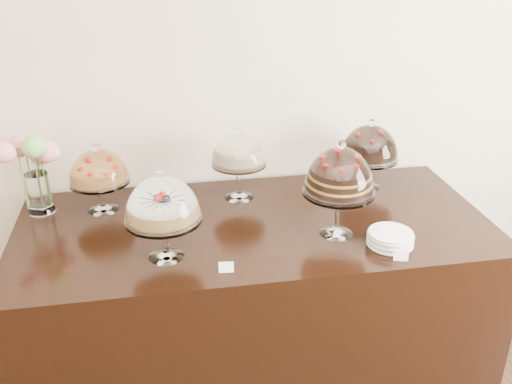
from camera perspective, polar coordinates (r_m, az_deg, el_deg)
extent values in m
cube|color=beige|center=(3.02, 3.12, 12.48)|extent=(5.00, 0.04, 3.00)
cube|color=black|center=(2.91, -0.18, -10.86)|extent=(2.20, 1.00, 0.90)
cone|color=white|center=(2.43, -8.97, -6.12)|extent=(0.15, 0.15, 0.02)
cylinder|color=white|center=(2.39, -9.10, -4.36)|extent=(0.03, 0.03, 0.15)
cylinder|color=white|center=(2.35, -9.23, -2.69)|extent=(0.32, 0.32, 0.01)
cylinder|color=#AA834B|center=(2.33, -9.29, -1.90)|extent=(0.27, 0.27, 0.06)
sphere|color=#B0130E|center=(2.34, -7.67, -0.65)|extent=(0.02, 0.02, 0.02)
sphere|color=#B0130E|center=(2.36, -10.70, -0.59)|extent=(0.02, 0.02, 0.02)
sphere|color=#B0130E|center=(2.25, -9.72, -1.84)|extent=(0.02, 0.02, 0.02)
sphere|color=white|center=(2.27, -9.58, 1.75)|extent=(0.04, 0.04, 0.04)
cone|color=white|center=(2.60, 7.98, -3.84)|extent=(0.15, 0.15, 0.02)
cylinder|color=white|center=(2.55, 8.11, -1.90)|extent=(0.03, 0.03, 0.17)
cylinder|color=white|center=(2.51, 8.24, -0.02)|extent=(0.31, 0.31, 0.01)
cylinder|color=black|center=(2.49, 8.32, 1.14)|extent=(0.23, 0.23, 0.10)
sphere|color=#B0130E|center=(2.50, 9.58, 2.66)|extent=(0.02, 0.02, 0.02)
sphere|color=#B0130E|center=(2.52, 8.28, 2.96)|extent=(0.02, 0.02, 0.02)
sphere|color=#B0130E|center=(2.49, 7.10, 2.72)|extent=(0.02, 0.02, 0.02)
sphere|color=#B0130E|center=(2.43, 7.19, 2.15)|extent=(0.02, 0.02, 0.02)
sphere|color=#B0130E|center=(2.41, 8.53, 1.83)|extent=(0.02, 0.02, 0.02)
sphere|color=#B0130E|center=(2.44, 9.74, 2.09)|extent=(0.02, 0.02, 0.02)
sphere|color=white|center=(2.43, 8.56, 4.71)|extent=(0.04, 0.04, 0.04)
cone|color=white|center=(2.91, -1.68, -0.29)|extent=(0.15, 0.15, 0.02)
cylinder|color=white|center=(2.87, -1.71, 1.35)|extent=(0.03, 0.03, 0.16)
cylinder|color=white|center=(2.84, -1.73, 2.91)|extent=(0.28, 0.28, 0.01)
cylinder|color=beige|center=(2.82, -1.74, 3.71)|extent=(0.23, 0.23, 0.07)
sphere|color=white|center=(2.78, -1.77, 6.11)|extent=(0.04, 0.04, 0.04)
cone|color=white|center=(3.08, 10.96, 0.74)|extent=(0.15, 0.15, 0.02)
cylinder|color=white|center=(3.05, 11.09, 2.11)|extent=(0.03, 0.03, 0.13)
cylinder|color=white|center=(3.02, 11.20, 3.38)|extent=(0.31, 0.31, 0.01)
cylinder|color=black|center=(3.00, 11.28, 4.25)|extent=(0.24, 0.24, 0.09)
sphere|color=#B0130E|center=(3.02, 12.36, 5.38)|extent=(0.02, 0.02, 0.02)
sphere|color=#B0130E|center=(3.01, 10.19, 5.45)|extent=(0.02, 0.02, 0.02)
sphere|color=#B0130E|center=(2.92, 11.54, 4.75)|extent=(0.02, 0.02, 0.02)
sphere|color=white|center=(2.95, 11.51, 6.79)|extent=(0.04, 0.04, 0.04)
cone|color=white|center=(2.88, -15.03, -1.49)|extent=(0.15, 0.15, 0.02)
cylinder|color=white|center=(2.85, -15.20, -0.16)|extent=(0.03, 0.03, 0.12)
cylinder|color=white|center=(2.82, -15.35, 1.07)|extent=(0.29, 0.29, 0.01)
cylinder|color=#C38239|center=(2.81, -15.41, 1.59)|extent=(0.23, 0.23, 0.04)
sphere|color=#B0130E|center=(2.81, -14.23, 2.44)|extent=(0.02, 0.02, 0.02)
sphere|color=#B0130E|center=(2.85, -15.12, 2.70)|extent=(0.02, 0.02, 0.02)
sphere|color=#B0130E|center=(2.84, -16.36, 2.46)|extent=(0.02, 0.02, 0.02)
sphere|color=#B0130E|center=(2.79, -16.75, 1.95)|extent=(0.02, 0.02, 0.02)
sphere|color=#B0130E|center=(2.74, -15.87, 1.67)|extent=(0.02, 0.02, 0.02)
sphere|color=#B0130E|center=(2.75, -14.59, 1.93)|extent=(0.02, 0.02, 0.02)
sphere|color=white|center=(2.76, -15.75, 4.32)|extent=(0.04, 0.04, 0.04)
cylinder|color=white|center=(2.92, -20.87, -0.07)|extent=(0.11, 0.11, 0.20)
cylinder|color=#476B2D|center=(2.88, -20.43, 1.32)|extent=(0.01, 0.01, 0.27)
sphere|color=pink|center=(2.82, -20.16, 3.85)|extent=(0.11, 0.11, 0.11)
cylinder|color=#476B2D|center=(2.94, -20.75, 1.24)|extent=(0.01, 0.01, 0.22)
sphere|color=pink|center=(2.94, -20.81, 3.59)|extent=(0.11, 0.11, 0.11)
cylinder|color=#476B2D|center=(2.92, -21.66, 1.53)|extent=(0.01, 0.01, 0.28)
sphere|color=pink|center=(2.90, -22.65, 4.20)|extent=(0.10, 0.10, 0.10)
cylinder|color=#476B2D|center=(2.85, -22.27, 1.20)|extent=(0.01, 0.01, 0.31)
sphere|color=pink|center=(2.77, -23.94, 3.66)|extent=(0.10, 0.10, 0.10)
cylinder|color=#476B2D|center=(2.86, -21.02, 1.49)|extent=(0.01, 0.01, 0.31)
sphere|color=#74AD54|center=(2.78, -21.36, 4.24)|extent=(0.11, 0.11, 0.11)
cylinder|color=white|center=(2.56, 13.22, -5.08)|extent=(0.20, 0.20, 0.01)
cylinder|color=white|center=(2.55, 13.24, -4.87)|extent=(0.19, 0.19, 0.01)
cylinder|color=white|center=(2.54, 13.26, -4.65)|extent=(0.20, 0.20, 0.01)
cylinder|color=white|center=(2.54, 13.29, -4.44)|extent=(0.19, 0.19, 0.01)
cylinder|color=white|center=(2.53, 13.31, -4.22)|extent=(0.20, 0.20, 0.01)
cylinder|color=white|center=(2.53, 13.34, -4.00)|extent=(0.19, 0.19, 0.01)
cube|color=white|center=(2.30, -3.00, -7.52)|extent=(0.06, 0.02, 0.04)
cube|color=white|center=(2.45, 14.29, -6.20)|extent=(0.06, 0.03, 0.04)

